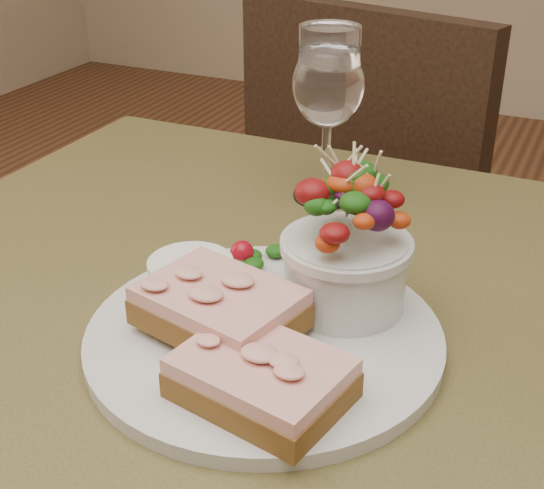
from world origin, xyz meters
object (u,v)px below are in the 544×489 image
at_px(cafe_table, 254,411).
at_px(salad_bowl, 347,241).
at_px(chair_far, 396,319).
at_px(wine_glass, 328,90).
at_px(dinner_plate, 264,337).
at_px(ramekin, 191,278).
at_px(sandwich_front, 261,378).
at_px(sandwich_back, 220,307).

bearing_deg(cafe_table, salad_bowl, 25.62).
distance_m(chair_far, wine_glass, 0.75).
relative_size(chair_far, dinner_plate, 3.19).
height_order(cafe_table, ramekin, ramekin).
height_order(sandwich_front, ramekin, ramekin).
xyz_separation_m(sandwich_front, wine_glass, (-0.09, 0.36, 0.10)).
relative_size(sandwich_back, wine_glass, 0.77).
height_order(sandwich_front, wine_glass, wine_glass).
bearing_deg(cafe_table, sandwich_front, -60.78).
height_order(chair_far, salad_bowl, chair_far).
bearing_deg(dinner_plate, salad_bowl, 54.79).
bearing_deg(chair_far, cafe_table, 109.97).
xyz_separation_m(ramekin, wine_glass, (0.02, 0.26, 0.09)).
height_order(cafe_table, chair_far, chair_far).
bearing_deg(dinner_plate, ramekin, 166.44).
xyz_separation_m(sandwich_front, sandwich_back, (-0.06, 0.06, 0.01)).
height_order(cafe_table, sandwich_front, sandwich_front).
xyz_separation_m(dinner_plate, sandwich_front, (0.03, -0.07, 0.02)).
relative_size(ramekin, salad_bowl, 0.52).
relative_size(dinner_plate, sandwich_front, 2.21).
bearing_deg(ramekin, sandwich_back, -37.92).
bearing_deg(sandwich_back, sandwich_front, -28.44).
height_order(cafe_table, sandwich_back, sandwich_back).
bearing_deg(sandwich_back, wine_glass, 108.91).
height_order(dinner_plate, ramekin, ramekin).
xyz_separation_m(salad_bowl, wine_glass, (-0.10, 0.22, 0.05)).
height_order(chair_far, wine_glass, wine_glass).
distance_m(ramekin, salad_bowl, 0.13).
relative_size(salad_bowl, wine_glass, 0.73).
bearing_deg(cafe_table, wine_glass, 97.49).
xyz_separation_m(cafe_table, sandwich_front, (0.06, -0.10, 0.13)).
height_order(sandwich_back, ramekin, sandwich_back).
bearing_deg(sandwich_front, chair_far, 109.15).
distance_m(sandwich_front, ramekin, 0.14).
distance_m(dinner_plate, salad_bowl, 0.10).
xyz_separation_m(cafe_table, wine_glass, (-0.03, 0.25, 0.22)).
bearing_deg(chair_far, sandwich_front, 113.35).
relative_size(cafe_table, chair_far, 0.89).
relative_size(sandwich_front, ramekin, 1.94).
distance_m(dinner_plate, sandwich_back, 0.05).
distance_m(sandwich_front, wine_glass, 0.38).
xyz_separation_m(cafe_table, ramekin, (-0.05, -0.01, 0.13)).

